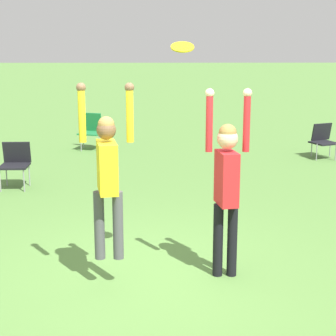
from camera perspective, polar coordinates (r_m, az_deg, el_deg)
name	(u,v)px	position (r m, az deg, el deg)	size (l,w,h in m)	color
ground_plane	(149,277)	(6.90, -1.93, -10.99)	(120.00, 120.00, 0.00)	#56843D
person_jumping	(107,169)	(6.27, -6.19, -0.09)	(0.63, 0.50, 2.01)	#4C4C51
person_defending	(227,179)	(6.58, 5.97, -1.08)	(0.53, 0.41, 2.26)	black
frisbee	(182,47)	(6.24, 1.48, 12.19)	(0.26, 0.24, 0.12)	yellow
camping_chair_0	(91,129)	(14.63, -7.79, 3.99)	(0.68, 0.74, 0.93)	gray
camping_chair_1	(323,139)	(13.91, 15.46, 2.90)	(0.69, 0.75, 0.82)	gray
camping_chair_3	(15,161)	(11.10, -15.25, 0.70)	(0.53, 0.57, 0.87)	gray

